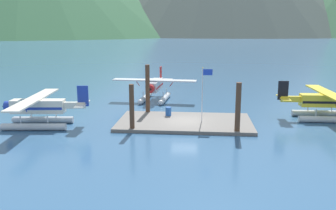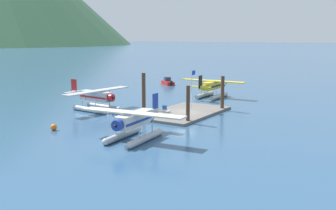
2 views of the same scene
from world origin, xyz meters
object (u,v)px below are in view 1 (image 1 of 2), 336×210
at_px(seaplane_yellow_stbd_fwd, 325,104).
at_px(seaplane_silver_bow_left, 155,88).
at_px(fuel_drum, 168,111).
at_px(flagpole, 204,88).
at_px(mooring_buoy, 63,102).
at_px(seaplane_cream_port_aft, 38,110).

bearing_deg(seaplane_yellow_stbd_fwd, seaplane_silver_bow_left, 156.39).
height_order(fuel_drum, seaplane_yellow_stbd_fwd, seaplane_yellow_stbd_fwd).
xyz_separation_m(flagpole, mooring_buoy, (-16.50, 7.12, -3.21)).
distance_m(mooring_buoy, seaplane_yellow_stbd_fwd, 28.87).
relative_size(fuel_drum, seaplane_silver_bow_left, 0.08).
bearing_deg(seaplane_silver_bow_left, seaplane_yellow_stbd_fwd, -23.61).
distance_m(fuel_drum, seaplane_silver_bow_left, 9.29).
xyz_separation_m(fuel_drum, seaplane_cream_port_aft, (-11.66, -4.07, 0.84)).
distance_m(mooring_buoy, seaplane_cream_port_aft, 9.43).
relative_size(fuel_drum, seaplane_yellow_stbd_fwd, 0.08).
relative_size(seaplane_silver_bow_left, seaplane_cream_port_aft, 1.00).
xyz_separation_m(flagpole, seaplane_silver_bow_left, (-5.97, 10.85, -1.96)).
bearing_deg(seaplane_cream_port_aft, seaplane_silver_bow_left, 54.76).
bearing_deg(seaplane_yellow_stbd_fwd, seaplane_cream_port_aft, -169.36).
distance_m(fuel_drum, seaplane_cream_port_aft, 12.38).
distance_m(flagpole, seaplane_silver_bow_left, 12.54).
bearing_deg(seaplane_silver_bow_left, mooring_buoy, -160.48).
relative_size(flagpole, seaplane_silver_bow_left, 0.49).
relative_size(seaplane_yellow_stbd_fwd, seaplane_cream_port_aft, 0.99).
relative_size(flagpole, mooring_buoy, 7.75).
xyz_separation_m(flagpole, seaplane_cream_port_aft, (-15.14, -2.13, -1.96)).
relative_size(flagpole, seaplane_yellow_stbd_fwd, 0.49).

